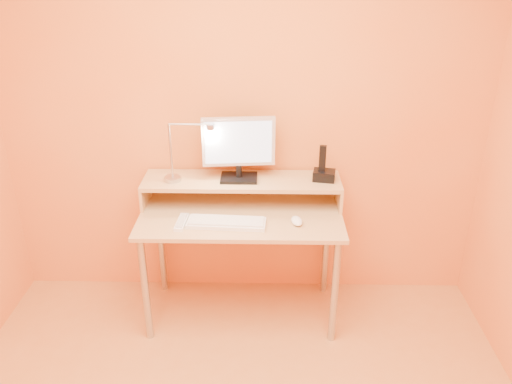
{
  "coord_description": "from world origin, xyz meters",
  "views": [
    {
      "loc": [
        0.14,
        -1.56,
        2.16
      ],
      "look_at": [
        0.09,
        1.13,
        0.89
      ],
      "focal_mm": 36.58,
      "sensor_mm": 36.0,
      "label": 1
    }
  ],
  "objects_px": {
    "lamp_base": "(173,179)",
    "remote_control": "(182,222)",
    "monitor_panel": "(239,142)",
    "mouse": "(297,221)",
    "keyboard": "(226,223)",
    "phone_dock": "(324,175)"
  },
  "relations": [
    {
      "from": "monitor_panel",
      "to": "mouse",
      "type": "height_order",
      "value": "monitor_panel"
    },
    {
      "from": "lamp_base",
      "to": "phone_dock",
      "type": "distance_m",
      "value": 0.91
    },
    {
      "from": "phone_dock",
      "to": "mouse",
      "type": "bearing_deg",
      "value": -113.06
    },
    {
      "from": "lamp_base",
      "to": "keyboard",
      "type": "relative_size",
      "value": 0.22
    },
    {
      "from": "keyboard",
      "to": "remote_control",
      "type": "height_order",
      "value": "keyboard"
    },
    {
      "from": "lamp_base",
      "to": "remote_control",
      "type": "height_order",
      "value": "lamp_base"
    },
    {
      "from": "keyboard",
      "to": "mouse",
      "type": "relative_size",
      "value": 4.11
    },
    {
      "from": "monitor_panel",
      "to": "lamp_base",
      "type": "relative_size",
      "value": 4.31
    },
    {
      "from": "monitor_panel",
      "to": "lamp_base",
      "type": "bearing_deg",
      "value": -179.72
    },
    {
      "from": "phone_dock",
      "to": "remote_control",
      "type": "relative_size",
      "value": 0.67
    },
    {
      "from": "monitor_panel",
      "to": "phone_dock",
      "type": "height_order",
      "value": "monitor_panel"
    },
    {
      "from": "monitor_panel",
      "to": "remote_control",
      "type": "xyz_separation_m",
      "value": [
        -0.32,
        -0.28,
        -0.39
      ]
    },
    {
      "from": "mouse",
      "to": "remote_control",
      "type": "relative_size",
      "value": 0.56
    },
    {
      "from": "lamp_base",
      "to": "remote_control",
      "type": "distance_m",
      "value": 0.3
    },
    {
      "from": "keyboard",
      "to": "mouse",
      "type": "height_order",
      "value": "mouse"
    },
    {
      "from": "lamp_base",
      "to": "remote_control",
      "type": "bearing_deg",
      "value": -71.72
    },
    {
      "from": "lamp_base",
      "to": "mouse",
      "type": "height_order",
      "value": "lamp_base"
    },
    {
      "from": "monitor_panel",
      "to": "mouse",
      "type": "bearing_deg",
      "value": -44.01
    },
    {
      "from": "keyboard",
      "to": "remote_control",
      "type": "xyz_separation_m",
      "value": [
        -0.26,
        0.01,
        -0.0
      ]
    },
    {
      "from": "monitor_panel",
      "to": "lamp_base",
      "type": "height_order",
      "value": "monitor_panel"
    },
    {
      "from": "lamp_base",
      "to": "mouse",
      "type": "distance_m",
      "value": 0.79
    },
    {
      "from": "monitor_panel",
      "to": "keyboard",
      "type": "relative_size",
      "value": 0.97
    }
  ]
}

